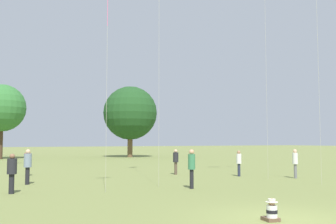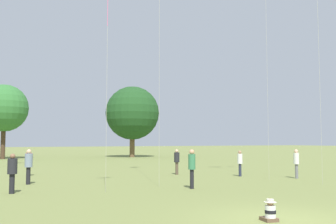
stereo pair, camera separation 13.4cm
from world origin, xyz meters
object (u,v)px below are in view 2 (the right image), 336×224
(person_standing_6, at_px, (12,170))
(person_standing_7, at_px, (296,161))
(seated_toddler, at_px, (270,212))
(person_standing_4, at_px, (192,165))
(person_standing_5, at_px, (240,161))
(person_standing_0, at_px, (29,163))
(distant_tree_3, at_px, (4,108))
(person_standing_2, at_px, (29,161))
(person_standing_1, at_px, (177,160))
(distant_tree_2, at_px, (132,113))

(person_standing_6, distance_m, person_standing_7, 15.69)
(seated_toddler, height_order, person_standing_6, person_standing_6)
(seated_toddler, bearing_deg, person_standing_6, 133.27)
(person_standing_4, distance_m, person_standing_5, 7.25)
(person_standing_4, distance_m, person_standing_7, 8.21)
(person_standing_0, distance_m, person_standing_6, 3.55)
(person_standing_0, bearing_deg, person_standing_7, 152.03)
(distant_tree_3, bearing_deg, person_standing_5, -71.11)
(person_standing_4, distance_m, person_standing_6, 7.86)
(person_standing_2, bearing_deg, person_standing_7, 58.05)
(person_standing_6, xyz_separation_m, person_standing_7, (15.68, -0.56, 0.05))
(person_standing_6, height_order, distant_tree_3, distant_tree_3)
(person_standing_1, bearing_deg, person_standing_7, -145.35)
(seated_toddler, distance_m, person_standing_6, 10.99)
(seated_toddler, height_order, distant_tree_3, distant_tree_3)
(person_standing_4, xyz_separation_m, person_standing_5, (5.97, 4.10, -0.13))
(person_standing_1, height_order, distant_tree_2, distant_tree_2)
(person_standing_1, xyz_separation_m, person_standing_2, (-8.83, 3.39, -0.01))
(person_standing_2, bearing_deg, person_standing_4, 29.92)
(person_standing_6, bearing_deg, person_standing_1, -110.92)
(person_standing_4, bearing_deg, person_standing_7, 87.28)
(person_standing_2, xyz_separation_m, distant_tree_2, (16.94, 24.19, 5.10))
(person_standing_0, height_order, distant_tree_3, distant_tree_3)
(distant_tree_3, bearing_deg, seated_toddler, -85.77)
(person_standing_0, relative_size, distant_tree_3, 0.19)
(person_standing_1, relative_size, distant_tree_3, 0.18)
(seated_toddler, bearing_deg, person_standing_0, 121.74)
(person_standing_6, relative_size, distant_tree_2, 0.17)
(person_standing_0, bearing_deg, person_standing_4, 127.37)
(seated_toddler, distance_m, person_standing_4, 7.64)
(distant_tree_3, bearing_deg, person_standing_1, -74.44)
(distant_tree_3, bearing_deg, person_standing_6, -94.03)
(distant_tree_2, bearing_deg, distant_tree_3, 173.10)
(distant_tree_3, bearing_deg, distant_tree_2, -6.90)
(seated_toddler, xyz_separation_m, person_standing_0, (-4.57, 12.75, 0.80))
(person_standing_7, distance_m, distant_tree_3, 37.94)
(person_standing_4, height_order, person_standing_5, person_standing_4)
(person_standing_1, distance_m, person_standing_2, 9.46)
(distant_tree_3, bearing_deg, person_standing_0, -92.42)
(person_standing_4, distance_m, distant_tree_3, 37.34)
(person_standing_6, bearing_deg, distant_tree_2, -76.15)
(person_standing_4, bearing_deg, person_standing_1, 143.53)
(person_standing_2, bearing_deg, seated_toddler, 13.27)
(person_standing_0, height_order, person_standing_5, person_standing_0)
(person_standing_1, distance_m, person_standing_5, 4.14)
(person_standing_5, bearing_deg, distant_tree_2, -18.33)
(seated_toddler, xyz_separation_m, person_standing_7, (9.99, 8.82, 0.77))
(seated_toddler, height_order, distant_tree_2, distant_tree_2)
(person_standing_7, xyz_separation_m, distant_tree_3, (-13.24, 35.16, 5.24))
(distant_tree_2, bearing_deg, person_standing_0, -121.11)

